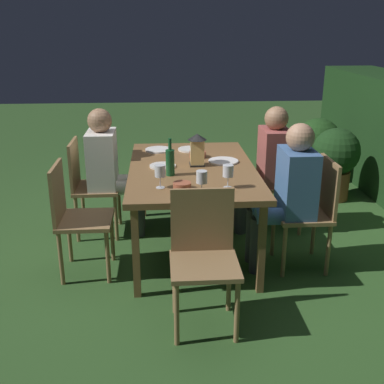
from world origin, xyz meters
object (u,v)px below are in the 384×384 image
plate_b (190,149)px  person_in_rust (267,163)px  chair_side_left_b (75,214)px  potted_plant_by_hedge (317,144)px  person_in_cream (110,166)px  chair_side_right_a (287,179)px  bowl_bread (198,154)px  chair_side_left_a (89,183)px  chair_side_right_b (311,208)px  wine_glass_b (160,172)px  dining_table (192,173)px  chair_head_far (204,253)px  wine_glass_c (202,178)px  plate_d (163,166)px  lantern_centerpiece (197,148)px  potted_plant_corner (335,159)px  green_bottle_on_table (170,162)px  person_in_blue (288,190)px  plate_a (223,161)px  wine_glass_a (228,172)px  bowl_olives (182,185)px

plate_b → person_in_rust: bearing=75.7°
chair_side_left_b → potted_plant_by_hedge: 3.38m
person_in_cream → chair_side_right_a: person_in_cream is taller
bowl_bread → chair_side_left_a: bearing=-94.3°
chair_side_right_b → chair_side_left_b: bearing=-90.0°
chair_side_right_b → wine_glass_b: wine_glass_b is taller
dining_table → person_in_cream: size_ratio=1.42×
chair_head_far → wine_glass_c: wine_glass_c is taller
dining_table → chair_side_left_a: 0.99m
chair_side_left_a → person_in_rust: size_ratio=0.76×
chair_side_left_b → person_in_rust: person_in_rust is taller
chair_head_far → plate_b: (-1.61, 0.02, 0.25)m
chair_side_left_a → plate_d: 0.79m
lantern_centerpiece → plate_d: lantern_centerpiece is taller
wine_glass_b → potted_plant_corner: size_ratio=0.21×
chair_side_right_b → green_bottle_on_table: green_bottle_on_table is taller
chair_side_left_b → plate_d: chair_side_left_b is taller
person_in_blue → green_bottle_on_table: size_ratio=3.96×
chair_side_left_a → wine_glass_b: (0.87, 0.64, 0.36)m
lantern_centerpiece → potted_plant_corner: 1.96m
person_in_cream → plate_a: size_ratio=4.53×
dining_table → potted_plant_corner: size_ratio=2.08×
wine_glass_b → potted_plant_by_hedge: bearing=140.6°
chair_side_left_b → wine_glass_a: bearing=81.5°
plate_a → potted_plant_by_hedge: (-1.71, 1.39, -0.30)m
plate_d → wine_glass_a: bearing=39.5°
wine_glass_b → wine_glass_c: 0.32m
chair_side_right_b → wine_glass_a: 0.79m
chair_side_left_a → wine_glass_a: (0.90, 1.12, 0.36)m
chair_side_left_a → plate_a: 1.22m
chair_side_right_b → person_in_rust: person_in_rust is taller
chair_head_far → potted_plant_corner: chair_head_far is taller
dining_table → chair_head_far: (1.07, 0.00, -0.19)m
chair_side_right_a → wine_glass_b: wine_glass_b is taller
wine_glass_a → potted_plant_by_hedge: wine_glass_a is taller
dining_table → chair_side_left_b: bearing=-67.8°
dining_table → plate_d: 0.25m
person_in_blue → lantern_centerpiece: size_ratio=4.34×
lantern_centerpiece → potted_plant_corner: (-1.07, 1.58, -0.42)m
person_in_rust → potted_plant_corner: (-0.75, 0.92, -0.19)m
chair_side_left_b → wine_glass_a: size_ratio=5.15×
green_bottle_on_table → bowl_olives: (0.32, 0.08, -0.08)m
potted_plant_corner → person_in_rust: bearing=-51.0°
chair_side_right_b → wine_glass_c: size_ratio=5.15×
lantern_centerpiece → plate_b: 0.52m
chair_side_right_a → bowl_olives: chair_side_right_a is taller
plate_d → bowl_olives: bearing=13.4°
wine_glass_b → person_in_rust: bearing=132.1°
potted_plant_by_hedge → chair_side_left_a: bearing=-60.3°
chair_side_left_a → bowl_olives: 1.23m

